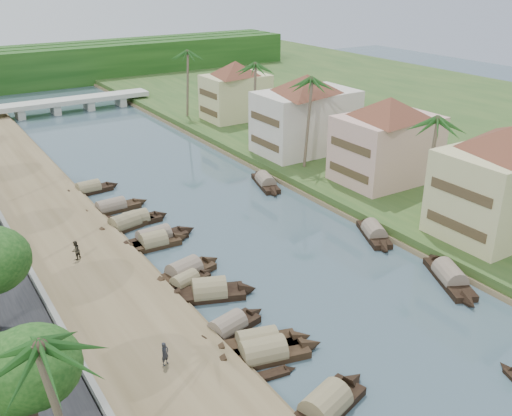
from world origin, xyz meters
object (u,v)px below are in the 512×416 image
building_near (504,179)px  sampan_1 (325,407)px  person_near (165,354)px  bridge (72,102)px

building_near → sampan_1: 29.90m
sampan_1 → person_near: bearing=111.4°
sampan_1 → person_near: 10.56m
bridge → sampan_1: size_ratio=3.31×
building_near → person_near: size_ratio=8.97×
sampan_1 → bridge: bearing=67.0°
building_near → sampan_1: size_ratio=1.76×
building_near → sampan_1: bearing=-162.0°
bridge → sampan_1: 83.55m
sampan_1 → person_near: person_near is taller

